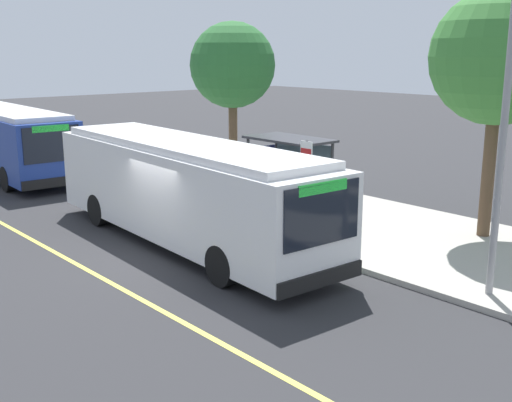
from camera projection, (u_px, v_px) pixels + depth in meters
ground_plane at (165, 254)px, 17.13m from camera, size 120.00×120.00×0.00m
sidewalk_curb at (317, 214)px, 20.97m from camera, size 44.00×6.40×0.15m
lane_stripe_center at (91, 272)px, 15.72m from camera, size 36.00×0.14×0.01m
transit_bus_main at (185, 188)px, 17.72m from camera, size 11.26×3.17×2.95m
transit_bus_second at (9, 140)px, 27.40m from camera, size 10.22×3.04×2.95m
bus_shelter at (289, 158)px, 20.85m from camera, size 2.90×1.60×2.48m
waiting_bench at (297, 198)px, 20.86m from camera, size 1.60×0.48×0.95m
route_sign_post at (306, 176)px, 17.72m from camera, size 0.44×0.08×2.80m
pedestrian_commuter at (268, 185)px, 20.52m from camera, size 0.24×0.40×1.69m
street_tree_upstreet at (498, 58)px, 17.17m from camera, size 3.73×3.73×6.93m
street_tree_downstreet at (232, 66)px, 25.29m from camera, size 3.44×3.44×6.39m
utility_pole at (502, 150)px, 13.19m from camera, size 0.16×0.16×6.40m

